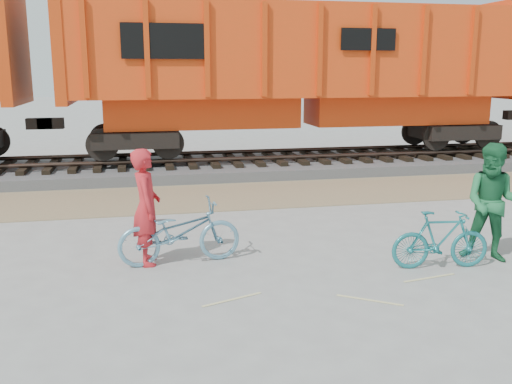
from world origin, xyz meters
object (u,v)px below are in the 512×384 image
at_px(hopper_car_center, 303,70).
at_px(bicycle_blue, 180,232).
at_px(bicycle_teal, 440,240).
at_px(person_solo, 146,207).
at_px(person_man, 493,203).

bearing_deg(hopper_car_center, bicycle_blue, -118.36).
height_order(bicycle_teal, person_solo, person_solo).
xyz_separation_m(hopper_car_center, bicycle_teal, (-0.48, -9.22, -2.55)).
bearing_deg(person_man, bicycle_blue, -152.64).
distance_m(bicycle_blue, bicycle_teal, 4.07).
xyz_separation_m(bicycle_teal, person_solo, (-4.42, 1.17, 0.46)).
height_order(hopper_car_center, person_solo, hopper_car_center).
bearing_deg(bicycle_teal, person_solo, 82.21).
relative_size(hopper_car_center, bicycle_teal, 9.17).
bearing_deg(person_solo, bicycle_teal, -106.24).
bearing_deg(bicycle_teal, person_man, -71.66).
bearing_deg(bicycle_teal, bicycle_blue, 81.77).
relative_size(bicycle_blue, person_solo, 1.05).
bearing_deg(bicycle_blue, person_man, -105.58).
bearing_deg(bicycle_teal, hopper_car_center, 4.06).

